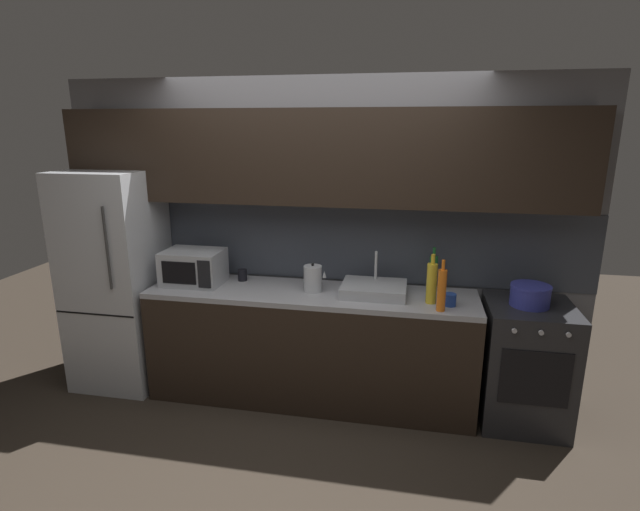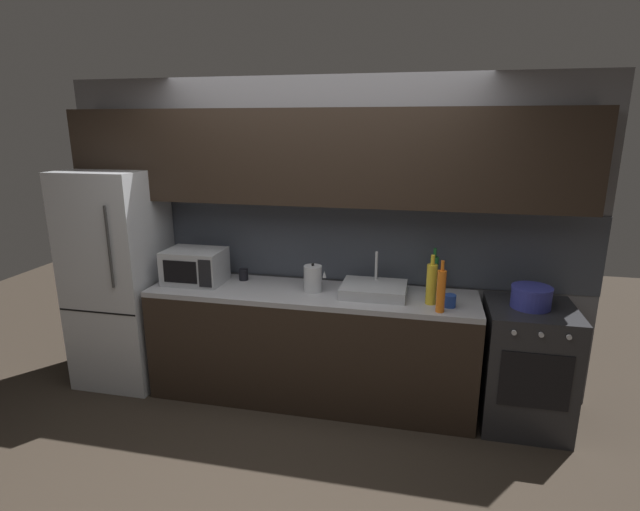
# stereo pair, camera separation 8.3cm
# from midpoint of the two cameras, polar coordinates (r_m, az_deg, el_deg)

# --- Properties ---
(ground_plane) EXTENTS (10.00, 10.00, 0.00)m
(ground_plane) POSITION_cam_midpoint_polar(r_m,az_deg,el_deg) (3.41, -4.16, -23.73)
(ground_plane) COLOR #2D261E
(back_wall) EXTENTS (4.26, 0.44, 2.50)m
(back_wall) POSITION_cam_midpoint_polar(r_m,az_deg,el_deg) (3.86, 0.47, 6.35)
(back_wall) COLOR slate
(back_wall) RESTS_ON ground
(counter_run) EXTENTS (2.52, 0.60, 0.90)m
(counter_run) POSITION_cam_midpoint_polar(r_m,az_deg,el_deg) (3.91, -0.49, -10.45)
(counter_run) COLOR black
(counter_run) RESTS_ON ground
(refrigerator) EXTENTS (0.68, 0.69, 1.79)m
(refrigerator) POSITION_cam_midpoint_polar(r_m,az_deg,el_deg) (4.39, -21.86, -2.45)
(refrigerator) COLOR #B7BABF
(refrigerator) RESTS_ON ground
(oven_range) EXTENTS (0.60, 0.62, 0.90)m
(oven_range) POSITION_cam_midpoint_polar(r_m,az_deg,el_deg) (3.91, 23.52, -11.78)
(oven_range) COLOR #232326
(oven_range) RESTS_ON ground
(microwave) EXTENTS (0.46, 0.35, 0.27)m
(microwave) POSITION_cam_midpoint_polar(r_m,az_deg,el_deg) (4.03, -13.85, -1.23)
(microwave) COLOR #A8AAAF
(microwave) RESTS_ON counter_run
(sink_basin) EXTENTS (0.48, 0.38, 0.30)m
(sink_basin) POSITION_cam_midpoint_polar(r_m,az_deg,el_deg) (3.68, 6.96, -3.95)
(sink_basin) COLOR #ADAFB5
(sink_basin) RESTS_ON counter_run
(kettle) EXTENTS (0.17, 0.14, 0.23)m
(kettle) POSITION_cam_midpoint_polar(r_m,az_deg,el_deg) (3.71, -0.19, -2.71)
(kettle) COLOR #B7BABF
(kettle) RESTS_ON counter_run
(wine_bottle_green) EXTENTS (0.06, 0.06, 0.34)m
(wine_bottle_green) POSITION_cam_midpoint_polar(r_m,az_deg,el_deg) (3.81, 13.77, -2.06)
(wine_bottle_green) COLOR #1E6B2D
(wine_bottle_green) RESTS_ON counter_run
(wine_bottle_orange) EXTENTS (0.06, 0.06, 0.36)m
(wine_bottle_orange) POSITION_cam_midpoint_polar(r_m,az_deg,el_deg) (3.40, 14.66, -4.00)
(wine_bottle_orange) COLOR orange
(wine_bottle_orange) RESTS_ON counter_run
(wine_bottle_yellow) EXTENTS (0.07, 0.07, 0.36)m
(wine_bottle_yellow) POSITION_cam_midpoint_polar(r_m,az_deg,el_deg) (3.53, 13.57, -3.22)
(wine_bottle_yellow) COLOR gold
(wine_bottle_yellow) RESTS_ON counter_run
(mug_dark) EXTENTS (0.07, 0.07, 0.09)m
(mug_dark) POSITION_cam_midpoint_polar(r_m,az_deg,el_deg) (4.04, -8.35, -2.20)
(mug_dark) COLOR black
(mug_dark) RESTS_ON counter_run
(mug_blue) EXTENTS (0.09, 0.09, 0.09)m
(mug_blue) POSITION_cam_midpoint_polar(r_m,az_deg,el_deg) (3.54, 15.57, -5.13)
(mug_blue) COLOR #234299
(mug_blue) RESTS_ON counter_run
(cooking_pot) EXTENTS (0.27, 0.27, 0.15)m
(cooking_pot) POSITION_cam_midpoint_polar(r_m,az_deg,el_deg) (3.71, 24.07, -4.46)
(cooking_pot) COLOR #333899
(cooking_pot) RESTS_ON oven_range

